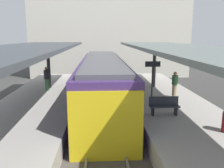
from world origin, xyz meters
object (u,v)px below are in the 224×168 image
Objects in this scene: platform_sign at (153,71)px; passenger_mid_platform at (47,78)px; platform_bench at (164,105)px; commuter_train at (103,82)px; passenger_near_bench at (175,84)px.

passenger_mid_platform is at bearing 160.50° from platform_sign.
commuter_train is at bearing 122.25° from platform_bench.
platform_sign reaches higher than passenger_near_bench.
commuter_train reaches higher than passenger_mid_platform.
passenger_mid_platform is (-6.72, 2.38, -0.79)m from platform_sign.
platform_bench is at bearing -39.64° from passenger_mid_platform.
platform_bench is 0.63× the size of platform_sign.
platform_sign is at bearing -175.74° from passenger_near_bench.
commuter_train is at bearing -14.98° from passenger_mid_platform.
passenger_mid_platform is (-6.60, 5.47, 0.37)m from platform_bench.
platform_sign reaches higher than passenger_mid_platform.
platform_bench is 0.87× the size of passenger_mid_platform.
platform_bench is at bearing -57.75° from commuter_train.
platform_bench is 8.58m from passenger_mid_platform.
passenger_mid_platform reaches higher than passenger_near_bench.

